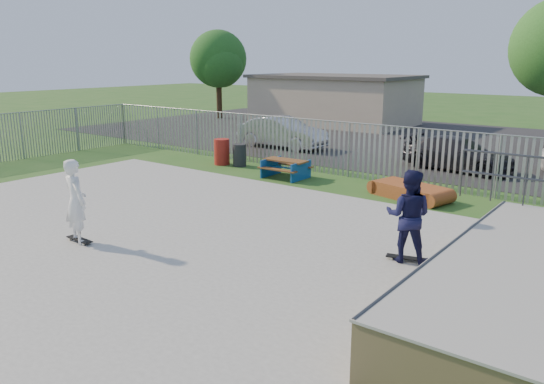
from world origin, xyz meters
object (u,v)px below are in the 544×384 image
Objects in this scene: trash_bin_red at (222,152)px; skater_navy at (408,216)px; funbox at (410,191)px; skater_white at (76,201)px; car_dark at (458,154)px; tree_left at (218,59)px; trash_bin_grey at (240,155)px; picnic_table at (286,168)px; car_silver at (282,132)px.

skater_navy is (10.57, -5.89, 0.59)m from trash_bin_red.
funbox is 1.24× the size of skater_white.
car_dark is 14.55m from skater_white.
funbox is at bearing -33.13° from tree_left.
skater_white reaches higher than funbox.
trash_bin_grey is 0.47× the size of skater_white.
trash_bin_red is at bearing -168.71° from trash_bin_grey.
funbox is at bearing -82.87° from skater_navy.
funbox is 0.38× the size of tree_left.
picnic_table is at bearing -40.45° from tree_left.
funbox is 10.33m from car_silver.
skater_navy reaches higher than car_silver.
skater_white is at bearing 171.12° from car_dark.
trash_bin_grey is 18.37m from tree_left.
skater_white reaches higher than car_dark.
funbox is at bearing -3.27° from trash_bin_red.
skater_navy and skater_white have the same top height.
skater_navy is at bearing -135.05° from car_silver.
trash_bin_red is 0.23× the size of car_silver.
trash_bin_red is at bearing -54.35° from skater_white.
trash_bin_grey is at bearing 128.58° from car_dark.
skater_white is (0.60, -8.88, 0.77)m from picnic_table.
trash_bin_grey is (-7.54, 0.64, 0.23)m from funbox.
tree_left is at bearing 74.81° from car_dark.
picnic_table is 0.84× the size of skater_navy.
tree_left reaches higher than car_silver.
tree_left is at bearing 54.45° from car_silver.
skater_white reaches higher than car_silver.
tree_left is at bearing -42.26° from skater_white.
picnic_table is 20.79m from tree_left.
car_silver is at bearing 95.67° from trash_bin_red.
car_silver is (-8.83, 5.32, 0.55)m from funbox.
trash_bin_grey reaches higher than funbox.
picnic_table is 3.60m from trash_bin_red.
picnic_table is 0.26× the size of tree_left.
skater_white is (-4.20, -8.86, 0.90)m from funbox.
car_dark is (8.58, -0.18, -0.11)m from car_silver.
trash_bin_red is 17.91m from tree_left.
car_dark is 0.70× the size of tree_left.
tree_left reaches higher than car_dark.
car_dark is at bearing -94.09° from skater_white.
skater_white is (-6.41, -3.44, 0.00)m from skater_navy.
trash_bin_grey is 4.87m from car_silver.
skater_navy is (2.22, -5.41, 0.90)m from funbox.
skater_white is (3.34, -9.50, 0.67)m from trash_bin_grey.
skater_white reaches higher than trash_bin_grey.
trash_bin_grey is at bearing -58.98° from skater_white.
picnic_table is at bearing 145.33° from car_dark.
car_dark is (8.10, 4.67, 0.13)m from trash_bin_red.
skater_navy is at bearing -39.64° from tree_left.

